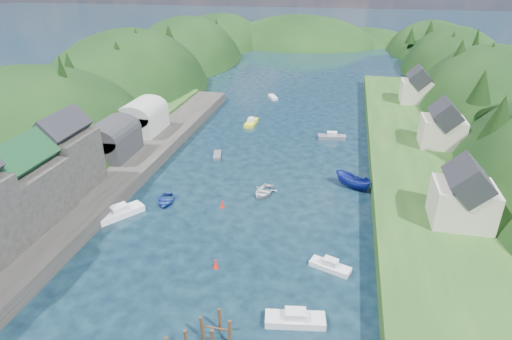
# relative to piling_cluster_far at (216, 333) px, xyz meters

# --- Properties ---
(ground) EXTENTS (600.00, 600.00, 0.00)m
(ground) POSITION_rel_piling_cluster_far_xyz_m (-2.29, 50.23, -1.07)
(ground) COLOR black
(ground) RESTS_ON ground
(hillside_left) EXTENTS (44.00, 245.56, 52.00)m
(hillside_left) POSITION_rel_piling_cluster_far_xyz_m (-47.29, 75.23, -9.10)
(hillside_left) COLOR black
(hillside_left) RESTS_ON ground
(hillside_right) EXTENTS (36.00, 245.56, 48.00)m
(hillside_right) POSITION_rel_piling_cluster_far_xyz_m (42.71, 75.23, -8.48)
(hillside_right) COLOR black
(hillside_right) RESTS_ON ground
(far_hills) EXTENTS (103.00, 68.00, 44.00)m
(far_hills) POSITION_rel_piling_cluster_far_xyz_m (-1.07, 174.24, -11.87)
(far_hills) COLOR black
(far_hills) RESTS_ON ground
(hill_trees) EXTENTS (90.61, 151.73, 12.50)m
(hill_trees) POSITION_rel_piling_cluster_far_xyz_m (-1.05, 65.22, 10.19)
(hill_trees) COLOR black
(hill_trees) RESTS_ON ground
(quay_left) EXTENTS (12.00, 110.00, 2.00)m
(quay_left) POSITION_rel_piling_cluster_far_xyz_m (-26.29, 20.23, -0.07)
(quay_left) COLOR #2D2B28
(quay_left) RESTS_ON ground
(terrace_left_grass) EXTENTS (12.00, 110.00, 2.50)m
(terrace_left_grass) POSITION_rel_piling_cluster_far_xyz_m (-33.29, 20.23, 0.18)
(terrace_left_grass) COLOR #234719
(terrace_left_grass) RESTS_ON ground
(boat_sheds) EXTENTS (7.00, 21.00, 7.50)m
(boat_sheds) POSITION_rel_piling_cluster_far_xyz_m (-28.29, 39.23, 4.20)
(boat_sheds) COLOR #2D2D30
(boat_sheds) RESTS_ON quay_left
(terrace_right) EXTENTS (16.00, 120.00, 2.40)m
(terrace_right) POSITION_rel_piling_cluster_far_xyz_m (22.71, 40.23, 0.13)
(terrace_right) COLOR #234719
(terrace_right) RESTS_ON ground
(right_bank_cottages) EXTENTS (9.00, 59.24, 8.41)m
(right_bank_cottages) POSITION_rel_piling_cluster_far_xyz_m (25.71, 48.57, 4.77)
(right_bank_cottages) COLOR beige
(right_bank_cottages) RESTS_ON terrace_right
(piling_cluster_far) EXTENTS (3.11, 2.91, 3.28)m
(piling_cluster_far) POSITION_rel_piling_cluster_far_xyz_m (0.00, 0.00, 0.00)
(piling_cluster_far) COLOR #382314
(piling_cluster_far) RESTS_ON ground
(channel_buoy_near) EXTENTS (0.70, 0.70, 1.10)m
(channel_buoy_near) POSITION_rel_piling_cluster_far_xyz_m (-3.15, 10.17, -0.59)
(channel_buoy_near) COLOR red
(channel_buoy_near) RESTS_ON ground
(channel_buoy_far) EXTENTS (0.70, 0.70, 1.10)m
(channel_buoy_far) POSITION_rel_piling_cluster_far_xyz_m (-6.17, 23.30, -0.59)
(channel_buoy_far) COLOR red
(channel_buoy_far) RESTS_ON ground
(moored_boats) EXTENTS (37.13, 100.95, 2.38)m
(moored_boats) POSITION_rel_piling_cluster_far_xyz_m (-3.96, 17.59, -0.38)
(moored_boats) COLOR white
(moored_boats) RESTS_ON ground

